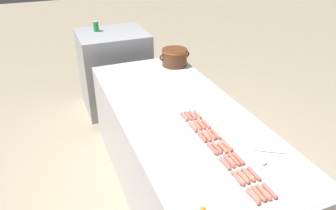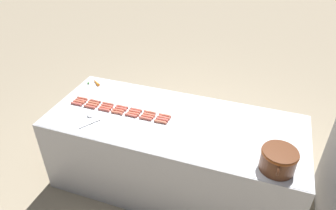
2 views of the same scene
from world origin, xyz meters
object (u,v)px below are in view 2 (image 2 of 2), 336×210
Objects in this scene: hot_dog_27 at (160,122)px; hot_dog_13 at (164,118)px; hot_dog_17 at (118,110)px; hot_dog_23 at (104,110)px; hot_dog_3 at (122,107)px; hot_dog_24 at (117,113)px; hot_dog_8 at (94,103)px; hot_dog_15 at (92,105)px; hot_dog_1 at (95,101)px; hot_dog_26 at (145,118)px; hot_dog_7 at (81,100)px; hot_dog_6 at (165,115)px; hot_dog_5 at (150,112)px; hot_dog_25 at (131,115)px; hot_dog_18 at (133,114)px; hot_dog_2 at (108,104)px; hot_dog_16 at (105,108)px; serving_spoon at (90,118)px; hot_dog_20 at (162,119)px; hot_dog_4 at (136,110)px; hot_dog_11 at (135,111)px; hot_dog_22 at (89,107)px; hot_dog_21 at (76,104)px; hot_dog_0 at (82,98)px; hot_dog_14 at (79,102)px; hot_dog_12 at (149,115)px; bean_pot at (279,159)px; hot_dog_9 at (107,106)px; hot_dog_19 at (147,116)px; hot_dog_10 at (121,109)px; carrot at (95,82)px.

hot_dog_13 is at bearing 174.89° from hot_dog_27.
hot_dog_23 is at bearing -75.77° from hot_dog_17.
hot_dog_24 is at bearing -1.55° from hot_dog_3.
hot_dog_15 is (0.04, 0.00, 0.00)m from hot_dog_8.
hot_dog_1 is 1.00× the size of hot_dog_26.
hot_dog_7 is 0.93m from hot_dog_27.
hot_dog_6 and hot_dog_13 have the same top height.
hot_dog_5 is 0.19m from hot_dog_25.
hot_dog_8 is 1.00× the size of hot_dog_13.
hot_dog_7 is 1.00× the size of hot_dog_17.
hot_dog_2 is at bearing -103.08° from hot_dog_18.
serving_spoon is at bearing -16.10° from hot_dog_16.
hot_dog_18 is at bearing 76.92° from hot_dog_2.
hot_dog_4 is at bearing -103.23° from hot_dog_20.
hot_dog_2 is 0.08m from hot_dog_16.
hot_dog_11 is 0.31m from hot_dog_23.
hot_dog_22 is 0.31m from hot_dog_24.
hot_dog_21 is at bearing -76.81° from hot_dog_3.
hot_dog_13 is at bearing 1.21° from hot_dog_6.
hot_dog_23 is at bearing 65.56° from hot_dog_8.
hot_dog_0 is 0.63m from hot_dog_11.
hot_dog_4 and hot_dog_14 have the same top height.
hot_dog_6 is 0.63m from hot_dog_23.
hot_dog_20 is at bearing 83.09° from hot_dog_11.
hot_dog_22 is (0.08, -0.63, 0.00)m from hot_dog_12.
bean_pot is (0.29, 1.68, 0.09)m from hot_dog_16.
hot_dog_12 is 0.79m from hot_dog_21.
hot_dog_1 is at bearing -94.38° from hot_dog_11.
hot_dog_2 is 1.00× the size of hot_dog_6.
hot_dog_9 is at bearing -84.97° from hot_dog_5.
hot_dog_0 is 1.00× the size of hot_dog_23.
hot_dog_19 is 0.16m from hot_dog_25.
hot_dog_3 is 0.47m from hot_dog_13.
bean_pot reaches higher than serving_spoon.
hot_dog_2 is (0.00, 0.15, 0.00)m from hot_dog_1.
hot_dog_10 is at bearing -116.29° from hot_dog_25.
carrot reaches higher than hot_dog_1.
hot_dog_6 is at bearing 103.99° from hot_dog_18.
hot_dog_8 and hot_dog_12 have the same top height.
hot_dog_7 and hot_dog_22 have the same top height.
hot_dog_24 is (0.08, -0.47, 0.00)m from hot_dog_13.
hot_dog_23 is (0.11, -0.62, 0.00)m from hot_dog_6.
hot_dog_23 is (0.07, -0.46, 0.00)m from hot_dog_12.
hot_dog_18 is 0.54× the size of serving_spoon.
hot_dog_6 is 0.62m from hot_dog_9.
hot_dog_14 is (0.07, 0.00, 0.00)m from hot_dog_0.
hot_dog_12 is 0.62m from hot_dog_15.
hot_dog_13 is at bearing 96.82° from hot_dog_18.
hot_dog_24 is (0.11, 0.31, 0.00)m from hot_dog_1.
hot_dog_16 and hot_dog_22 have the same top height.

